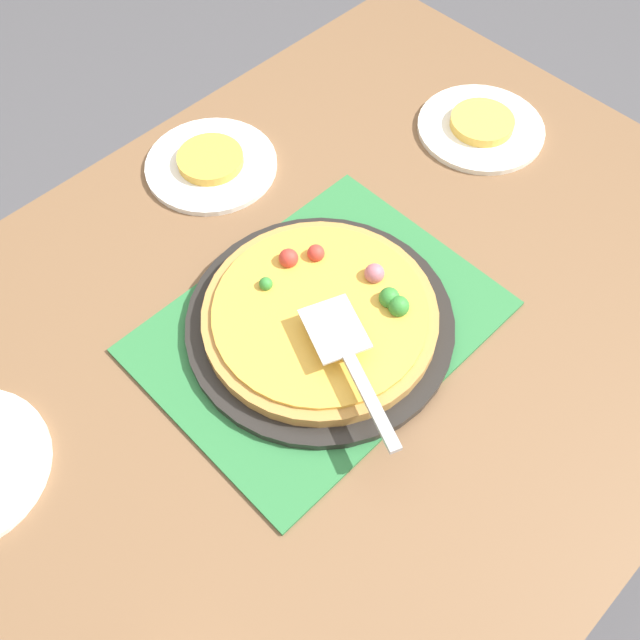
# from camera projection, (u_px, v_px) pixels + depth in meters

# --- Properties ---
(ground_plane) EXTENTS (8.00, 8.00, 0.00)m
(ground_plane) POSITION_uv_depth(u_px,v_px,m) (320.00, 500.00, 1.63)
(ground_plane) COLOR #4C4C51
(dining_table) EXTENTS (1.40, 1.00, 0.75)m
(dining_table) POSITION_uv_depth(u_px,v_px,m) (320.00, 365.00, 1.10)
(dining_table) COLOR brown
(dining_table) RESTS_ON ground_plane
(placemat) EXTENTS (0.48, 0.36, 0.01)m
(placemat) POSITION_uv_depth(u_px,v_px,m) (320.00, 326.00, 1.00)
(placemat) COLOR #2D753D
(placemat) RESTS_ON dining_table
(pizza_pan) EXTENTS (0.38, 0.38, 0.01)m
(pizza_pan) POSITION_uv_depth(u_px,v_px,m) (320.00, 323.00, 0.99)
(pizza_pan) COLOR black
(pizza_pan) RESTS_ON placemat
(pizza) EXTENTS (0.33, 0.33, 0.05)m
(pizza) POSITION_uv_depth(u_px,v_px,m) (321.00, 314.00, 0.98)
(pizza) COLOR #B78442
(pizza) RESTS_ON pizza_pan
(plate_near_left) EXTENTS (0.22, 0.22, 0.01)m
(plate_near_left) POSITION_uv_depth(u_px,v_px,m) (481.00, 128.00, 1.22)
(plate_near_left) COLOR white
(plate_near_left) RESTS_ON dining_table
(plate_far_right) EXTENTS (0.22, 0.22, 0.01)m
(plate_far_right) POSITION_uv_depth(u_px,v_px,m) (211.00, 165.00, 1.17)
(plate_far_right) COLOR white
(plate_far_right) RESTS_ON dining_table
(served_slice_left) EXTENTS (0.11, 0.11, 0.02)m
(served_slice_left) POSITION_uv_depth(u_px,v_px,m) (482.00, 122.00, 1.21)
(served_slice_left) COLOR #EAB747
(served_slice_left) RESTS_ON plate_near_left
(served_slice_right) EXTENTS (0.11, 0.11, 0.02)m
(served_slice_right) POSITION_uv_depth(u_px,v_px,m) (210.00, 159.00, 1.16)
(served_slice_right) COLOR gold
(served_slice_right) RESTS_ON plate_far_right
(pizza_server) EXTENTS (0.13, 0.23, 0.01)m
(pizza_server) POSITION_uv_depth(u_px,v_px,m) (349.00, 358.00, 0.90)
(pizza_server) COLOR silver
(pizza_server) RESTS_ON pizza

